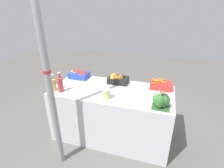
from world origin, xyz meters
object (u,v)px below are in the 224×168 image
(juice_bottle_golden, at_px, (53,84))
(juice_bottle_ruby, at_px, (60,84))
(support_pole, at_px, (47,72))
(sparrow_bird, at_px, (163,93))
(carrot_crate, at_px, (161,85))
(broccoli_pile, at_px, (161,100))
(orange_crate, at_px, (118,79))
(pickle_jar, at_px, (107,94))
(apple_crate, at_px, (79,74))

(juice_bottle_golden, relative_size, juice_bottle_ruby, 0.85)
(support_pole, xyz_separation_m, juice_bottle_ruby, (-0.17, 0.46, -0.37))
(support_pole, distance_m, sparrow_bird, 1.35)
(carrot_crate, height_order, broccoli_pile, broccoli_pile)
(juice_bottle_ruby, bearing_deg, juice_bottle_golden, -180.00)
(support_pole, distance_m, broccoli_pile, 1.38)
(orange_crate, xyz_separation_m, juice_bottle_ruby, (-0.71, -0.54, 0.07))
(orange_crate, distance_m, sparrow_bird, 0.91)
(juice_bottle_golden, height_order, sparrow_bird, juice_bottle_golden)
(carrot_crate, bearing_deg, broccoli_pile, -88.11)
(support_pole, distance_m, carrot_crate, 1.64)
(orange_crate, distance_m, juice_bottle_ruby, 0.89)
(sparrow_bird, bearing_deg, juice_bottle_ruby, 24.22)
(juice_bottle_ruby, distance_m, pickle_jar, 0.71)
(apple_crate, relative_size, sparrow_bird, 2.50)
(support_pole, height_order, juice_bottle_ruby, support_pole)
(pickle_jar, bearing_deg, carrot_crate, 38.07)
(broccoli_pile, bearing_deg, pickle_jar, 179.20)
(carrot_crate, bearing_deg, orange_crate, -179.82)
(orange_crate, height_order, juice_bottle_golden, juice_bottle_golden)
(juice_bottle_ruby, height_order, sparrow_bird, juice_bottle_ruby)
(pickle_jar, relative_size, sparrow_bird, 1.10)
(pickle_jar, bearing_deg, apple_crate, 141.84)
(orange_crate, bearing_deg, support_pole, -118.30)
(support_pole, relative_size, sparrow_bird, 21.04)
(broccoli_pile, distance_m, sparrow_bird, 0.12)
(broccoli_pile, bearing_deg, apple_crate, 158.37)
(broccoli_pile, bearing_deg, sparrow_bird, -42.33)
(orange_crate, height_order, sparrow_bird, sparrow_bird)
(juice_bottle_ruby, bearing_deg, sparrow_bird, -0.62)
(support_pole, xyz_separation_m, broccoli_pile, (1.23, 0.45, -0.41))
(apple_crate, height_order, orange_crate, same)
(juice_bottle_golden, height_order, juice_bottle_ruby, juice_bottle_ruby)
(sparrow_bird, bearing_deg, apple_crate, 2.99)
(orange_crate, bearing_deg, sparrow_bird, -38.04)
(broccoli_pile, bearing_deg, juice_bottle_ruby, 179.82)
(juice_bottle_ruby, bearing_deg, broccoli_pile, -0.18)
(apple_crate, height_order, broccoli_pile, broccoli_pile)
(apple_crate, distance_m, carrot_crate, 1.38)
(broccoli_pile, distance_m, juice_bottle_ruby, 1.41)
(orange_crate, xyz_separation_m, carrot_crate, (0.68, 0.00, -0.01))
(broccoli_pile, relative_size, juice_bottle_golden, 0.87)
(carrot_crate, bearing_deg, pickle_jar, -141.93)
(support_pole, distance_m, pickle_jar, 0.83)
(orange_crate, bearing_deg, juice_bottle_golden, -146.96)
(carrot_crate, bearing_deg, juice_bottle_ruby, -158.68)
(broccoli_pile, distance_m, juice_bottle_golden, 1.53)
(support_pole, xyz_separation_m, pickle_jar, (0.53, 0.46, -0.43))
(broccoli_pile, bearing_deg, juice_bottle_golden, 179.83)
(apple_crate, relative_size, orange_crate, 1.00)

